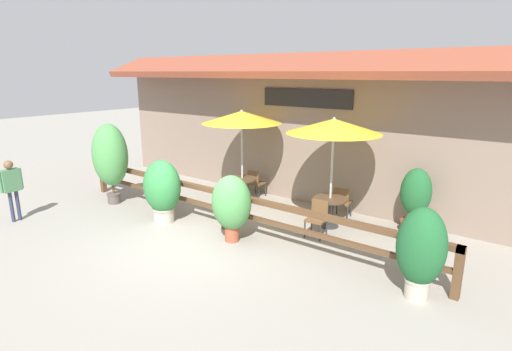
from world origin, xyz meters
The scene contains 17 objects.
ground_plane centered at (0.00, 0.00, 0.00)m, with size 60.00×60.00×0.00m, color gray.
building_facade centered at (0.00, 4.10, 2.17)m, with size 14.28×1.49×4.23m.
patio_railing centered at (0.00, 1.05, 0.70)m, with size 10.40×0.14×0.95m.
patio_umbrella_near centered at (-0.94, 2.88, 2.48)m, with size 2.22×2.22×2.69m.
dining_table_near centered at (-0.94, 2.88, 0.58)m, with size 0.83×0.83×0.74m.
chair_near_streetside centered at (-0.99, 2.21, 0.47)m, with size 0.44×0.44×0.84m.
chair_near_wallside centered at (-0.96, 3.54, 0.47)m, with size 0.42×0.42×0.84m.
patio_umbrella_middle centered at (1.95, 2.70, 2.48)m, with size 2.22×2.22×2.69m.
dining_table_middle centered at (1.95, 2.70, 0.58)m, with size 0.83×0.83×0.74m.
chair_middle_streetside centered at (1.99, 2.00, 0.47)m, with size 0.46×0.46×0.84m.
chair_middle_wallside centered at (1.93, 3.40, 0.47)m, with size 0.49×0.49×0.84m.
potted_plant_entrance_palm centered at (4.60, 0.69, 0.88)m, with size 0.80×0.72×1.60m.
potted_plant_corner_fern centered at (-3.87, 0.58, 1.40)m, with size 1.05×0.94×2.31m.
potted_plant_small_flowering centered at (-1.55, 0.45, 0.87)m, with size 0.98×0.88×1.60m.
potted_plant_tall_tropical centered at (0.60, 0.60, 0.87)m, with size 0.92×0.82×1.52m.
potted_plant_broad_leaf centered at (3.69, 3.55, 0.86)m, with size 0.70×0.63×1.57m.
pedestrian centered at (-4.61, -1.78, 1.02)m, with size 0.22×0.56×1.58m.
Camera 1 is at (6.07, -5.73, 3.69)m, focal length 28.00 mm.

